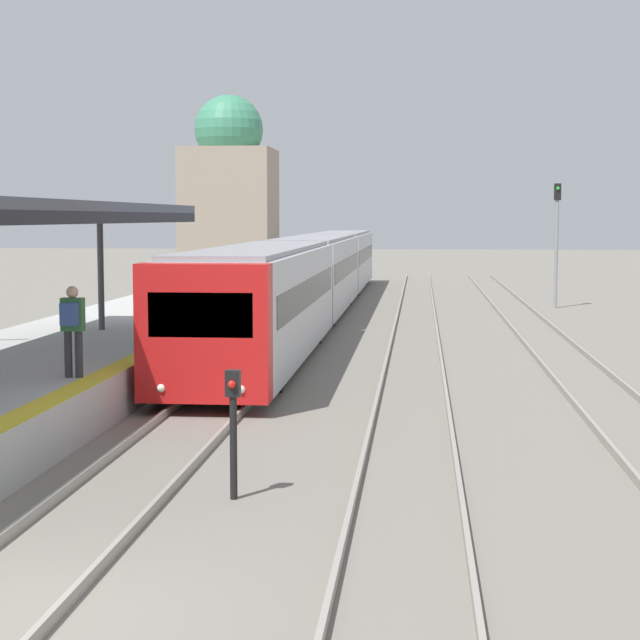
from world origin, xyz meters
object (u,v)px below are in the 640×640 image
(person_on_platform, at_px, (72,324))
(train_near, at_px, (314,272))
(signal_post_near, at_px, (233,419))
(signal_mast_far, at_px, (557,230))

(person_on_platform, distance_m, train_near, 23.11)
(signal_post_near, relative_size, signal_mast_far, 0.34)
(signal_post_near, bearing_deg, train_near, 93.38)
(person_on_platform, distance_m, signal_post_near, 6.02)
(signal_post_near, bearing_deg, person_on_platform, 128.98)
(train_near, xyz_separation_m, signal_post_near, (1.63, -27.65, -0.60))
(person_on_platform, height_order, signal_post_near, person_on_platform)
(signal_post_near, distance_m, signal_mast_far, 32.79)
(signal_mast_far, bearing_deg, signal_post_near, -104.51)
(person_on_platform, xyz_separation_m, signal_mast_far, (11.95, 27.03, 1.37))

